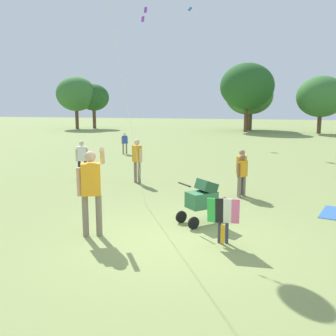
{
  "coord_description": "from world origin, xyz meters",
  "views": [
    {
      "loc": [
        1.63,
        -6.92,
        2.72
      ],
      "look_at": [
        -0.33,
        1.03,
        1.3
      ],
      "focal_mm": 39.94,
      "sensor_mm": 36.0,
      "label": 1
    }
  ],
  "objects_px": {
    "person_adult_flyer": "(91,185)",
    "person_sitting_far": "(241,169)",
    "child_with_butterfly_kite": "(223,215)",
    "person_red_shirt": "(82,157)",
    "person_back_turned": "(242,172)",
    "person_couple_left": "(137,157)",
    "person_kid_running": "(125,141)",
    "stroller": "(202,197)"
  },
  "relations": [
    {
      "from": "child_with_butterfly_kite",
      "to": "person_couple_left",
      "type": "height_order",
      "value": "person_couple_left"
    },
    {
      "from": "person_couple_left",
      "to": "person_sitting_far",
      "type": "bearing_deg",
      "value": -15.72
    },
    {
      "from": "person_sitting_far",
      "to": "person_couple_left",
      "type": "distance_m",
      "value": 3.71
    },
    {
      "from": "person_couple_left",
      "to": "person_back_turned",
      "type": "xyz_separation_m",
      "value": [
        3.61,
        -1.16,
        -0.15
      ]
    },
    {
      "from": "person_adult_flyer",
      "to": "person_red_shirt",
      "type": "xyz_separation_m",
      "value": [
        -2.87,
        5.28,
        -0.24
      ]
    },
    {
      "from": "person_kid_running",
      "to": "person_back_turned",
      "type": "distance_m",
      "value": 10.48
    },
    {
      "from": "stroller",
      "to": "person_sitting_far",
      "type": "height_order",
      "value": "person_sitting_far"
    },
    {
      "from": "child_with_butterfly_kite",
      "to": "person_red_shirt",
      "type": "distance_m",
      "value": 7.52
    },
    {
      "from": "person_adult_flyer",
      "to": "person_couple_left",
      "type": "xyz_separation_m",
      "value": [
        -0.77,
        5.21,
        -0.18
      ]
    },
    {
      "from": "person_kid_running",
      "to": "person_couple_left",
      "type": "bearing_deg",
      "value": -66.38
    },
    {
      "from": "stroller",
      "to": "person_red_shirt",
      "type": "relative_size",
      "value": 0.74
    },
    {
      "from": "person_red_shirt",
      "to": "person_adult_flyer",
      "type": "bearing_deg",
      "value": -61.51
    },
    {
      "from": "person_adult_flyer",
      "to": "person_sitting_far",
      "type": "xyz_separation_m",
      "value": [
        2.81,
        4.21,
        -0.26
      ]
    },
    {
      "from": "stroller",
      "to": "person_couple_left",
      "type": "height_order",
      "value": "person_couple_left"
    },
    {
      "from": "child_with_butterfly_kite",
      "to": "person_red_shirt",
      "type": "height_order",
      "value": "person_red_shirt"
    },
    {
      "from": "person_adult_flyer",
      "to": "person_couple_left",
      "type": "distance_m",
      "value": 5.27
    },
    {
      "from": "person_adult_flyer",
      "to": "stroller",
      "type": "relative_size",
      "value": 1.8
    },
    {
      "from": "person_couple_left",
      "to": "child_with_butterfly_kite",
      "type": "bearing_deg",
      "value": -55.56
    },
    {
      "from": "person_sitting_far",
      "to": "person_back_turned",
      "type": "bearing_deg",
      "value": -77.54
    },
    {
      "from": "person_kid_running",
      "to": "person_sitting_far",
      "type": "bearing_deg",
      "value": -50.25
    },
    {
      "from": "child_with_butterfly_kite",
      "to": "person_couple_left",
      "type": "xyz_separation_m",
      "value": [
        -3.44,
        5.01,
        0.3
      ]
    },
    {
      "from": "person_sitting_far",
      "to": "person_kid_running",
      "type": "distance_m",
      "value": 10.34
    },
    {
      "from": "person_back_turned",
      "to": "stroller",
      "type": "bearing_deg",
      "value": -105.85
    },
    {
      "from": "person_red_shirt",
      "to": "person_couple_left",
      "type": "bearing_deg",
      "value": -1.9
    },
    {
      "from": "stroller",
      "to": "person_red_shirt",
      "type": "bearing_deg",
      "value": 141.66
    },
    {
      "from": "person_back_turned",
      "to": "person_sitting_far",
      "type": "bearing_deg",
      "value": 102.46
    },
    {
      "from": "child_with_butterfly_kite",
      "to": "person_adult_flyer",
      "type": "xyz_separation_m",
      "value": [
        -2.67,
        -0.2,
        0.48
      ]
    },
    {
      "from": "person_red_shirt",
      "to": "person_sitting_far",
      "type": "distance_m",
      "value": 5.77
    },
    {
      "from": "person_sitting_far",
      "to": "person_couple_left",
      "type": "relative_size",
      "value": 0.92
    },
    {
      "from": "person_red_shirt",
      "to": "person_couple_left",
      "type": "relative_size",
      "value": 0.93
    },
    {
      "from": "person_adult_flyer",
      "to": "person_sitting_far",
      "type": "bearing_deg",
      "value": 56.31
    },
    {
      "from": "child_with_butterfly_kite",
      "to": "stroller",
      "type": "xyz_separation_m",
      "value": [
        -0.59,
        1.17,
        0.02
      ]
    },
    {
      "from": "person_adult_flyer",
      "to": "child_with_butterfly_kite",
      "type": "bearing_deg",
      "value": 4.27
    },
    {
      "from": "person_adult_flyer",
      "to": "person_red_shirt",
      "type": "relative_size",
      "value": 1.32
    },
    {
      "from": "person_couple_left",
      "to": "person_kid_running",
      "type": "distance_m",
      "value": 7.58
    },
    {
      "from": "person_sitting_far",
      "to": "person_couple_left",
      "type": "height_order",
      "value": "person_couple_left"
    },
    {
      "from": "stroller",
      "to": "person_couple_left",
      "type": "distance_m",
      "value": 4.79
    },
    {
      "from": "person_adult_flyer",
      "to": "person_sitting_far",
      "type": "relative_size",
      "value": 1.34
    },
    {
      "from": "person_adult_flyer",
      "to": "person_back_turned",
      "type": "xyz_separation_m",
      "value": [
        2.84,
        4.05,
        -0.33
      ]
    },
    {
      "from": "stroller",
      "to": "person_sitting_far",
      "type": "bearing_deg",
      "value": 75.66
    },
    {
      "from": "child_with_butterfly_kite",
      "to": "person_sitting_far",
      "type": "distance_m",
      "value": 4.02
    },
    {
      "from": "stroller",
      "to": "person_red_shirt",
      "type": "distance_m",
      "value": 6.31
    }
  ]
}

